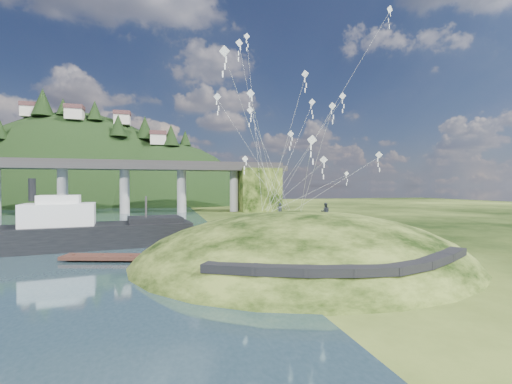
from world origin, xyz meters
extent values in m
plane|color=black|center=(0.00, 0.00, 0.00)|extent=(320.00, 320.00, 0.00)
ellipsoid|color=black|center=(8.00, 2.00, -1.50)|extent=(36.00, 32.00, 13.00)
cube|color=black|center=(-1.50, -8.00, 2.03)|extent=(4.32, 3.62, 0.71)
cube|color=black|center=(1.50, -9.65, 2.09)|extent=(4.10, 2.97, 0.61)
cube|color=black|center=(4.50, -10.65, 2.08)|extent=(3.85, 2.37, 0.62)
cube|color=black|center=(7.50, -11.10, 2.04)|extent=(3.62, 1.83, 0.66)
cube|color=black|center=(10.50, -10.90, 2.05)|extent=(3.82, 2.27, 0.68)
cube|color=black|center=(13.50, -9.95, 2.14)|extent=(4.11, 2.97, 0.71)
cube|color=black|center=(16.50, -8.40, 2.16)|extent=(4.26, 3.43, 0.66)
cylinder|color=#989590|center=(-32.00, 70.00, 6.50)|extent=(2.60, 2.60, 13.00)
cylinder|color=#989590|center=(-16.50, 70.00, 6.50)|extent=(2.60, 2.60, 13.00)
cylinder|color=#989590|center=(-1.00, 70.00, 6.50)|extent=(2.60, 2.60, 13.00)
cylinder|color=#989590|center=(14.50, 70.00, 6.50)|extent=(2.60, 2.60, 13.00)
cube|color=black|center=(22.00, 70.00, 6.50)|extent=(12.00, 11.00, 13.00)
ellipsoid|color=black|center=(-40.00, 126.00, -6.00)|extent=(96.00, 68.00, 88.00)
ellipsoid|color=black|center=(-5.00, 118.00, -10.00)|extent=(76.00, 56.00, 72.00)
cone|color=black|center=(-60.58, 106.17, 27.34)|extent=(5.29, 5.29, 6.96)
cone|color=black|center=(-49.87, 114.63, 39.23)|extent=(8.01, 8.01, 10.54)
cone|color=black|center=(-42.87, 114.06, 37.88)|extent=(4.97, 4.97, 6.54)
cone|color=black|center=(-31.40, 112.04, 36.68)|extent=(5.83, 5.83, 7.67)
cone|color=black|center=(-22.45, 107.08, 30.58)|extent=(6.47, 6.47, 8.51)
cone|color=black|center=(-13.22, 113.99, 31.23)|extent=(7.13, 7.13, 9.38)
cone|color=black|center=(-3.12, 109.03, 27.87)|extent=(6.56, 6.56, 8.63)
cone|color=black|center=(2.77, 114.63, 27.68)|extent=(4.88, 4.88, 6.42)
cube|color=beige|center=(-55.00, 118.00, 35.99)|extent=(6.00, 5.00, 4.00)
cube|color=#532F2F|center=(-55.00, 118.00, 38.69)|extent=(6.40, 5.40, 1.60)
cube|color=beige|center=(-38.00, 110.00, 34.28)|extent=(6.00, 5.00, 4.00)
cube|color=#532F2F|center=(-38.00, 110.00, 36.98)|extent=(6.40, 5.40, 1.60)
cube|color=beige|center=(-22.00, 116.00, 34.18)|extent=(6.00, 5.00, 4.00)
cube|color=#532F2F|center=(-22.00, 116.00, 36.88)|extent=(6.40, 5.40, 1.60)
cube|color=beige|center=(-8.00, 110.00, 25.88)|extent=(6.00, 5.00, 4.00)
cube|color=#532F2F|center=(-8.00, 110.00, 28.58)|extent=(6.40, 5.40, 1.60)
cube|color=black|center=(-14.93, 15.34, 1.45)|extent=(25.15, 9.85, 2.89)
cube|color=silver|center=(-18.24, 14.90, 4.01)|extent=(8.37, 5.88, 3.12)
cube|color=silver|center=(-18.24, 14.90, 5.90)|extent=(4.85, 3.90, 1.34)
cube|color=black|center=(-7.21, 16.37, 3.23)|extent=(7.35, 6.40, 0.67)
cylinder|color=black|center=(-20.99, 14.53, 7.23)|extent=(0.78, 0.78, 2.67)
cylinder|color=#2D2B2B|center=(-8.31, 16.22, 4.67)|extent=(0.27, 0.27, 3.34)
cube|color=#381D17|center=(-9.29, 5.68, 0.45)|extent=(13.92, 5.99, 0.35)
cylinder|color=#381D17|center=(-14.99, 7.35, 0.20)|extent=(0.30, 0.30, 0.99)
cylinder|color=#381D17|center=(-12.14, 6.52, 0.20)|extent=(0.30, 0.30, 0.99)
cylinder|color=#381D17|center=(-9.29, 5.68, 0.20)|extent=(0.30, 0.30, 0.99)
cylinder|color=#381D17|center=(-6.44, 4.84, 0.20)|extent=(0.30, 0.30, 0.99)
cylinder|color=#381D17|center=(-3.59, 4.01, 0.20)|extent=(0.30, 0.30, 0.99)
imported|color=#22262E|center=(6.26, 4.42, 5.81)|extent=(0.69, 0.48, 1.82)
imported|color=#22262E|center=(10.58, 2.01, 5.89)|extent=(1.13, 1.01, 1.91)
cube|color=white|center=(16.23, 0.79, 11.01)|extent=(0.56, 0.56, 0.73)
cube|color=white|center=(16.23, 0.79, 10.48)|extent=(0.10, 0.06, 0.44)
cube|color=white|center=(16.23, 0.79, 9.94)|extent=(0.10, 0.06, 0.44)
cube|color=white|center=(16.23, 0.79, 9.41)|extent=(0.10, 0.06, 0.44)
cube|color=white|center=(-1.45, -4.72, 18.15)|extent=(0.78, 0.44, 0.83)
cube|color=white|center=(-1.45, -4.72, 17.54)|extent=(0.11, 0.04, 0.50)
cube|color=white|center=(-1.45, -4.72, 16.94)|extent=(0.11, 0.04, 0.50)
cube|color=white|center=(-1.45, -4.72, 16.33)|extent=(0.11, 0.04, 0.50)
cube|color=white|center=(8.03, 1.60, 19.18)|extent=(0.57, 0.62, 0.78)
cube|color=white|center=(8.03, 1.60, 18.61)|extent=(0.10, 0.07, 0.46)
cube|color=white|center=(8.03, 1.60, 18.04)|extent=(0.10, 0.07, 0.46)
cube|color=white|center=(8.03, 1.60, 17.48)|extent=(0.10, 0.07, 0.46)
cube|color=white|center=(15.78, -1.49, 25.27)|extent=(0.76, 0.23, 0.75)
cube|color=white|center=(15.78, -1.49, 24.72)|extent=(0.10, 0.06, 0.45)
cube|color=white|center=(15.78, -1.49, 24.18)|extent=(0.10, 0.06, 0.45)
cube|color=white|center=(15.78, -1.49, 23.63)|extent=(0.10, 0.06, 0.45)
cube|color=white|center=(9.96, 1.20, 10.39)|extent=(0.72, 0.49, 0.82)
cube|color=white|center=(9.96, 1.20, 9.80)|extent=(0.11, 0.06, 0.48)
cube|color=white|center=(9.96, 1.20, 9.21)|extent=(0.11, 0.06, 0.48)
cube|color=white|center=(9.96, 1.20, 8.63)|extent=(0.11, 0.06, 0.48)
cube|color=white|center=(9.02, -2.42, 15.06)|extent=(0.48, 0.54, 0.67)
cube|color=white|center=(9.02, -2.42, 14.57)|extent=(0.09, 0.06, 0.40)
cube|color=white|center=(9.02, -2.42, 14.07)|extent=(0.09, 0.06, 0.40)
cube|color=white|center=(9.02, -2.42, 13.58)|extent=(0.09, 0.06, 0.40)
cube|color=white|center=(17.37, 9.45, 9.35)|extent=(0.66, 0.13, 0.66)
cube|color=white|center=(17.37, 9.45, 8.88)|extent=(0.09, 0.02, 0.38)
cube|color=white|center=(17.37, 9.45, 8.41)|extent=(0.09, 0.02, 0.38)
cube|color=white|center=(17.37, 9.45, 7.94)|extent=(0.09, 0.02, 0.38)
cube|color=white|center=(1.05, -3.13, 15.48)|extent=(0.67, 0.26, 0.68)
cube|color=white|center=(1.05, -3.13, 14.98)|extent=(0.09, 0.02, 0.41)
cube|color=white|center=(1.05, -3.13, 14.49)|extent=(0.09, 0.02, 0.41)
cube|color=white|center=(1.05, -3.13, 13.99)|extent=(0.09, 0.02, 0.41)
cube|color=white|center=(3.30, 5.90, 16.14)|extent=(0.78, 0.25, 0.78)
cube|color=white|center=(3.30, 5.90, 15.58)|extent=(0.10, 0.02, 0.46)
cube|color=white|center=(3.30, 5.90, 15.01)|extent=(0.10, 0.02, 0.46)
cube|color=white|center=(3.30, 5.90, 14.45)|extent=(0.10, 0.02, 0.46)
cube|color=white|center=(-0.45, 5.45, 17.24)|extent=(0.81, 0.26, 0.81)
cube|color=white|center=(-0.45, 5.45, 16.66)|extent=(0.11, 0.02, 0.48)
cube|color=white|center=(-0.45, 5.45, 16.07)|extent=(0.11, 0.02, 0.48)
cube|color=white|center=(-0.45, 5.45, 15.49)|extent=(0.11, 0.02, 0.48)
cube|color=white|center=(7.08, 3.18, 13.23)|extent=(0.56, 0.53, 0.73)
cube|color=white|center=(7.08, 3.18, 12.71)|extent=(0.09, 0.06, 0.43)
cube|color=white|center=(7.08, 3.18, 12.19)|extent=(0.09, 0.06, 0.43)
cube|color=white|center=(7.08, 3.18, 11.67)|extent=(0.09, 0.06, 0.43)
cube|color=white|center=(3.17, 7.85, 10.86)|extent=(0.76, 0.16, 0.76)
cube|color=white|center=(3.17, 7.85, 10.32)|extent=(0.10, 0.03, 0.44)
cube|color=white|center=(3.17, 7.85, 9.78)|extent=(0.10, 0.03, 0.44)
cube|color=white|center=(3.17, 7.85, 9.24)|extent=(0.10, 0.03, 0.44)
cube|color=white|center=(2.37, 7.35, 24.05)|extent=(0.88, 0.24, 0.87)
cube|color=white|center=(2.37, 7.35, 23.43)|extent=(0.12, 0.05, 0.51)
cube|color=white|center=(2.37, 7.35, 22.81)|extent=(0.12, 0.05, 0.51)
cube|color=white|center=(2.37, 7.35, 22.18)|extent=(0.12, 0.05, 0.51)
cube|color=white|center=(3.36, 7.74, 25.08)|extent=(0.74, 0.18, 0.73)
cube|color=white|center=(3.36, 7.74, 24.56)|extent=(0.10, 0.03, 0.43)
cube|color=white|center=(3.36, 7.74, 24.04)|extent=(0.10, 0.03, 0.43)
cube|color=white|center=(3.36, 7.74, 23.52)|extent=(0.10, 0.03, 0.43)
cube|color=white|center=(6.06, -4.49, 11.57)|extent=(0.86, 0.28, 0.84)
cube|color=white|center=(6.06, -4.49, 10.96)|extent=(0.11, 0.04, 0.50)
cube|color=white|center=(6.06, -4.49, 10.35)|extent=(0.11, 0.04, 0.50)
cube|color=white|center=(6.06, -4.49, 9.74)|extent=(0.11, 0.04, 0.50)
cube|color=white|center=(12.48, 9.64, 18.49)|extent=(0.69, 0.61, 0.87)
cube|color=white|center=(12.48, 9.64, 17.87)|extent=(0.11, 0.08, 0.51)
cube|color=white|center=(12.48, 9.64, 17.25)|extent=(0.11, 0.08, 0.51)
cube|color=white|center=(12.48, 9.64, 16.63)|extent=(0.11, 0.08, 0.51)
cube|color=white|center=(11.15, -0.52, 16.60)|extent=(0.51, 0.53, 0.70)
cube|color=white|center=(11.15, -0.52, 16.10)|extent=(0.08, 0.07, 0.41)
cube|color=white|center=(11.15, -0.52, 15.60)|extent=(0.08, 0.07, 0.41)
cube|color=white|center=(11.15, -0.52, 15.11)|extent=(0.08, 0.07, 0.41)
camera|label=1|loc=(-6.05, -31.13, 7.67)|focal=24.00mm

